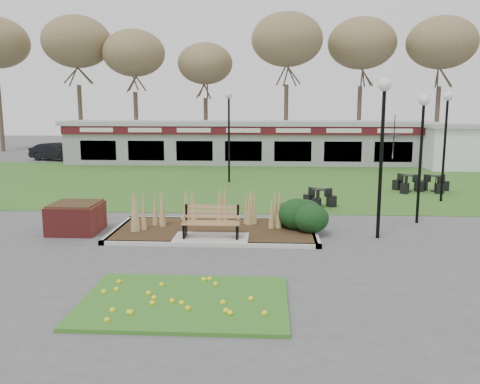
# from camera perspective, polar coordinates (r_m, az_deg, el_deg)

# --- Properties ---
(ground) EXTENTS (100.00, 100.00, 0.00)m
(ground) POSITION_cam_1_polar(r_m,az_deg,el_deg) (15.00, -3.32, -5.70)
(ground) COLOR #515154
(ground) RESTS_ON ground
(lawn) EXTENTS (34.00, 16.00, 0.02)m
(lawn) POSITION_cam_1_polar(r_m,az_deg,el_deg) (26.71, -0.35, 1.22)
(lawn) COLOR #356C22
(lawn) RESTS_ON ground
(flower_bed) EXTENTS (4.20, 3.00, 0.16)m
(flower_bed) POSITION_cam_1_polar(r_m,az_deg,el_deg) (10.66, -6.23, -11.95)
(flower_bed) COLOR #2F7220
(flower_bed) RESTS_ON ground
(planting_bed) EXTENTS (6.75, 3.40, 1.27)m
(planting_bed) POSITION_cam_1_polar(r_m,az_deg,el_deg) (16.13, 1.74, -3.24)
(planting_bed) COLOR black
(planting_bed) RESTS_ON ground
(park_bench) EXTENTS (1.70, 0.66, 0.93)m
(park_bench) POSITION_cam_1_polar(r_m,az_deg,el_deg) (15.10, -3.23, -3.30)
(park_bench) COLOR olive
(park_bench) RESTS_ON ground
(brick_planter) EXTENTS (1.50, 1.50, 0.95)m
(brick_planter) POSITION_cam_1_polar(r_m,az_deg,el_deg) (16.90, -17.94, -2.74)
(brick_planter) COLOR maroon
(brick_planter) RESTS_ON ground
(food_pavilion) EXTENTS (24.60, 3.40, 2.90)m
(food_pavilion) POSITION_cam_1_polar(r_m,az_deg,el_deg) (34.45, 0.50, 5.62)
(food_pavilion) COLOR gray
(food_pavilion) RESTS_ON ground
(service_hut) EXTENTS (4.40, 3.40, 2.83)m
(service_hut) POSITION_cam_1_polar(r_m,az_deg,el_deg) (34.53, 23.39, 4.78)
(service_hut) COLOR white
(service_hut) RESTS_ON ground
(tree_backdrop) EXTENTS (47.24, 5.24, 10.36)m
(tree_backdrop) POSITION_cam_1_polar(r_m,az_deg,el_deg) (42.61, 1.07, 15.70)
(tree_backdrop) COLOR #47382B
(tree_backdrop) RESTS_ON ground
(lamp_post_near_right) EXTENTS (0.40, 0.40, 4.77)m
(lamp_post_near_right) POSITION_cam_1_polar(r_m,az_deg,el_deg) (15.55, 15.75, 7.50)
(lamp_post_near_right) COLOR black
(lamp_post_near_right) RESTS_ON ground
(lamp_post_mid_left) EXTENTS (0.39, 0.39, 4.67)m
(lamp_post_mid_left) POSITION_cam_1_polar(r_m,az_deg,el_deg) (26.07, -1.26, 8.49)
(lamp_post_mid_left) COLOR black
(lamp_post_mid_left) RESTS_ON ground
(lamp_post_mid_right) EXTENTS (0.36, 0.36, 4.33)m
(lamp_post_mid_right) POSITION_cam_1_polar(r_m,az_deg,el_deg) (18.03, 19.78, 6.52)
(lamp_post_mid_right) COLOR black
(lamp_post_mid_right) RESTS_ON ground
(lamp_post_far_right) EXTENTS (0.37, 0.37, 4.51)m
(lamp_post_far_right) POSITION_cam_1_polar(r_m,az_deg,el_deg) (22.43, 22.15, 7.27)
(lamp_post_far_right) COLOR black
(lamp_post_far_right) RESTS_ON ground
(bistro_set_b) EXTENTS (1.30, 1.31, 0.72)m
(bistro_set_b) POSITION_cam_1_polar(r_m,az_deg,el_deg) (20.15, 8.84, -1.02)
(bistro_set_b) COLOR black
(bistro_set_b) RESTS_ON ground
(bistro_set_c) EXTENTS (1.39, 1.21, 0.74)m
(bistro_set_c) POSITION_cam_1_polar(r_m,az_deg,el_deg) (25.18, 21.10, 0.62)
(bistro_set_c) COLOR black
(bistro_set_c) RESTS_ON ground
(bistro_set_d) EXTENTS (1.31, 1.44, 0.77)m
(bistro_set_d) POSITION_cam_1_polar(r_m,az_deg,el_deg) (24.71, 18.24, 0.64)
(bistro_set_d) COLOR black
(bistro_set_d) RESTS_ON ground
(patio_umbrella) EXTENTS (2.18, 2.21, 2.24)m
(patio_umbrella) POSITION_cam_1_polar(r_m,az_deg,el_deg) (33.37, 16.85, 4.96)
(patio_umbrella) COLOR black
(patio_umbrella) RESTS_ON ground
(car_black) EXTENTS (4.07, 2.37, 1.27)m
(car_black) POSITION_cam_1_polar(r_m,az_deg,el_deg) (38.94, -19.95, 4.28)
(car_black) COLOR black
(car_black) RESTS_ON ground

